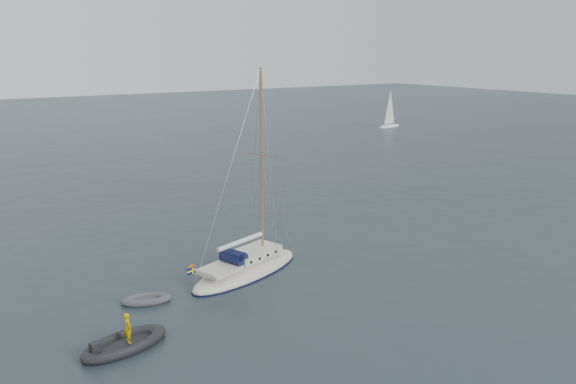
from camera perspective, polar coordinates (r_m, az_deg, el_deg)
ground at (r=34.27m, az=3.49°, el=-8.10°), size 300.00×300.00×0.00m
sailboat at (r=33.71m, az=-4.26°, el=-6.75°), size 8.85×2.65×12.61m
dinghy at (r=31.15m, az=-14.24°, el=-10.56°), size 2.64×1.19×0.38m
rib at (r=27.02m, az=-16.30°, el=-14.49°), size 4.14×1.88×1.65m
distant_yacht_b at (r=100.71m, az=10.31°, el=8.27°), size 5.47×2.92×7.25m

